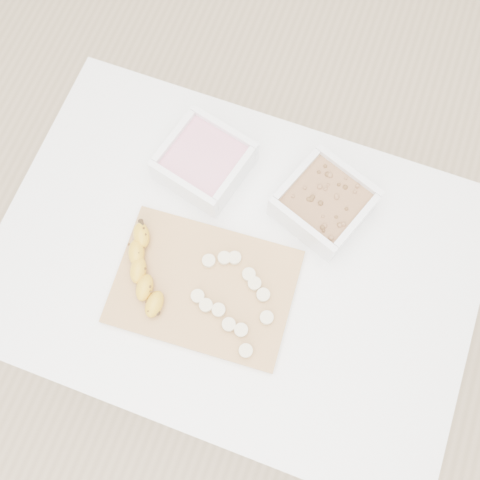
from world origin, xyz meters
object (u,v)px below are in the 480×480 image
(bowl_granola, at_px, (324,203))
(banana, at_px, (145,272))
(bowl_yogurt, at_px, (204,162))
(table, at_px, (235,272))
(cutting_board, at_px, (204,287))

(bowl_granola, bearing_deg, banana, -138.28)
(bowl_yogurt, distance_m, bowl_granola, 0.27)
(table, bearing_deg, banana, -150.33)
(table, height_order, bowl_granola, bowl_granola)
(cutting_board, bearing_deg, bowl_granola, 54.53)
(table, distance_m, cutting_board, 0.13)
(bowl_granola, relative_size, cutting_board, 0.60)
(bowl_granola, xyz_separation_m, cutting_board, (-0.17, -0.25, -0.03))
(table, bearing_deg, bowl_yogurt, 127.48)
(table, height_order, bowl_yogurt, bowl_yogurt)
(table, relative_size, banana, 5.19)
(table, relative_size, bowl_granola, 4.62)
(table, distance_m, banana, 0.22)
(bowl_yogurt, bearing_deg, table, -52.52)
(banana, bearing_deg, bowl_yogurt, 62.48)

